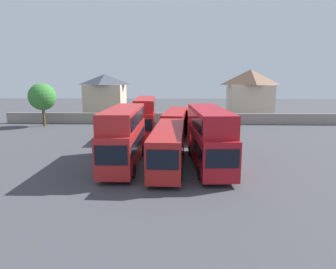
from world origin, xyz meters
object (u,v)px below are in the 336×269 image
object	(u,v)px
bus_2	(169,144)
bus_1	(124,134)
bus_5	(176,121)
house_terrace_left	(105,95)
bus_3	(209,134)
bus_6	(197,122)
tree_left_of_lot	(42,97)
house_terrace_centre	(250,93)
bus_4	(145,114)

from	to	relation	value
bus_2	bus_1	bearing A→B (deg)	-90.66
bus_5	house_terrace_left	distance (m)	24.20
bus_1	bus_3	bearing A→B (deg)	89.54
bus_2	bus_6	size ratio (longest dim) A/B	1.05
bus_3	tree_left_of_lot	bearing A→B (deg)	-134.74
house_terrace_centre	bus_2	bearing A→B (deg)	-113.91
bus_5	tree_left_of_lot	xyz separation A→B (m)	(-20.98, 7.17, 2.75)
bus_1	bus_3	world-z (taller)	bus_1
bus_1	bus_5	world-z (taller)	bus_1
bus_3	house_terrace_left	distance (m)	37.38
bus_5	tree_left_of_lot	world-z (taller)	tree_left_of_lot
bus_4	house_terrace_centre	bearing A→B (deg)	132.48
house_terrace_centre	tree_left_of_lot	xyz separation A→B (m)	(-35.06, -11.82, -0.05)
bus_3	tree_left_of_lot	xyz separation A→B (m)	(-23.90, 20.88, 1.86)
tree_left_of_lot	bus_6	bearing A→B (deg)	-17.17
bus_3	house_terrace_left	xyz separation A→B (m)	(-16.97, 33.28, 1.44)
bus_5	house_terrace_centre	size ratio (longest dim) A/B	1.30
tree_left_of_lot	bus_5	bearing A→B (deg)	-18.86
bus_1	bus_3	xyz separation A→B (m)	(7.29, 0.04, -0.01)
bus_4	house_terrace_centre	distance (m)	26.16
bus_3	bus_4	world-z (taller)	bus_3
bus_6	tree_left_of_lot	xyz separation A→B (m)	(-23.79, 7.35, 2.78)
bus_4	bus_5	bearing A→B (deg)	83.30
bus_5	bus_6	size ratio (longest dim) A/B	1.04
bus_3	bus_6	size ratio (longest dim) A/B	0.97
house_terrace_centre	bus_1	bearing A→B (deg)	-119.41
bus_1	bus_6	distance (m)	15.39
bus_3	house_terrace_centre	xyz separation A→B (m)	(11.16, 32.71, 1.91)
bus_2	bus_3	size ratio (longest dim) A/B	1.08
bus_1	bus_2	distance (m)	3.96
house_terrace_left	bus_3	bearing A→B (deg)	-62.98
bus_2	tree_left_of_lot	world-z (taller)	tree_left_of_lot
bus_1	bus_2	size ratio (longest dim) A/B	0.88
bus_2	house_terrace_centre	bearing A→B (deg)	158.09
bus_6	house_terrace_centre	distance (m)	22.42
bus_4	house_terrace_centre	world-z (taller)	house_terrace_centre
bus_4	bus_5	size ratio (longest dim) A/B	0.99
bus_4	bus_5	world-z (taller)	bus_4
house_terrace_centre	tree_left_of_lot	bearing A→B (deg)	-161.36
bus_3	house_terrace_left	bearing A→B (deg)	-156.57
bus_6	house_terrace_left	world-z (taller)	house_terrace_left
house_terrace_centre	bus_6	bearing A→B (deg)	-120.45
bus_2	bus_4	world-z (taller)	bus_4
bus_3	tree_left_of_lot	distance (m)	31.79
bus_1	house_terrace_centre	xyz separation A→B (m)	(18.46, 32.75, 1.90)
bus_5	tree_left_of_lot	size ratio (longest dim) A/B	1.76
bus_1	tree_left_of_lot	world-z (taller)	tree_left_of_lot
bus_3	house_terrace_centre	world-z (taller)	house_terrace_centre
tree_left_of_lot	bus_3	bearing A→B (deg)	-41.15
house_terrace_left	house_terrace_centre	xyz separation A→B (m)	(28.13, -0.57, 0.47)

